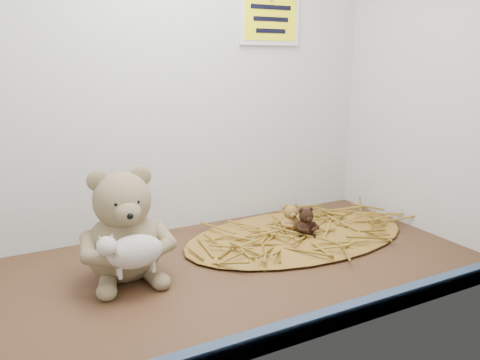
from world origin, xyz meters
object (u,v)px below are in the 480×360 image
mini_teddy_tan (290,217)px  mini_teddy_brown (306,221)px  main_teddy (123,224)px  toy_lamb (135,252)px

mini_teddy_tan → mini_teddy_brown: 4.63cm
main_teddy → mini_teddy_tan: bearing=8.9°
main_teddy → mini_teddy_tan: (44.09, 4.57, -6.81)cm
mini_teddy_tan → mini_teddy_brown: (1.88, -4.23, -0.10)cm
main_teddy → mini_teddy_brown: 46.48cm
main_teddy → mini_teddy_brown: main_teddy is taller
toy_lamb → mini_teddy_tan: toy_lamb is taller
main_teddy → mini_teddy_brown: bearing=3.4°
toy_lamb → mini_teddy_brown: bearing=10.9°
toy_lamb → mini_teddy_tan: 46.14cm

